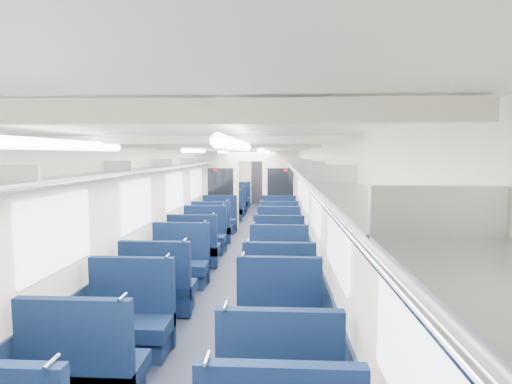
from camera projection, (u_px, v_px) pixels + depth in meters
floor at (242, 251)px, 9.25m from camera, size 2.80×18.00×0.01m
ceiling at (242, 148)px, 9.04m from camera, size 2.80×18.00×0.01m
wall_left at (181, 199)px, 9.22m from camera, size 0.02×18.00×2.35m
dado_left at (182, 235)px, 9.30m from camera, size 0.03×17.90×0.70m
wall_right at (304, 200)px, 9.07m from camera, size 0.02×18.00×2.35m
dado_right at (303, 236)px, 9.15m from camera, size 0.03×17.90×0.70m
wall_far at (260, 177)px, 18.09m from camera, size 2.80×0.02×2.35m
luggage_rack_left at (189, 164)px, 9.14m from camera, size 0.36×17.40×0.18m
luggage_rack_right at (296, 165)px, 9.00m from camera, size 0.36×17.40×0.18m
windows at (240, 191)px, 8.67m from camera, size 2.78×15.60×0.75m
ceiling_fittings at (241, 150)px, 8.78m from camera, size 2.70×16.06×0.11m
end_door at (260, 181)px, 18.05m from camera, size 0.75×0.06×2.00m
bulkhead at (250, 187)px, 11.86m from camera, size 2.80×0.10×2.35m
seat_4 at (84, 375)px, 3.44m from camera, size 0.97×0.53×1.08m
seat_6 at (129, 324)px, 4.47m from camera, size 0.97×0.53×1.08m
seat_7 at (279, 323)px, 4.49m from camera, size 0.97×0.53×1.08m
seat_8 at (158, 290)px, 5.58m from camera, size 0.97×0.53×1.08m
seat_9 at (279, 292)px, 5.50m from camera, size 0.97×0.53×1.08m
seat_10 at (180, 266)px, 6.78m from camera, size 0.97×0.53×1.08m
seat_11 at (279, 270)px, 6.57m from camera, size 0.97×0.53×1.08m
seat_12 at (194, 250)px, 7.92m from camera, size 0.97×0.53×1.08m
seat_13 at (279, 251)px, 7.85m from camera, size 0.97×0.53×1.08m
seat_14 at (204, 238)px, 9.05m from camera, size 0.97×0.53×1.08m
seat_15 at (279, 239)px, 8.91m from camera, size 0.97×0.53×1.08m
seat_16 at (212, 230)px, 10.08m from camera, size 0.97×0.53×1.08m
seat_17 at (279, 229)px, 10.13m from camera, size 0.97×0.53×1.08m
seat_18 at (219, 221)px, 11.33m from camera, size 0.97×0.53×1.08m
seat_19 at (279, 222)px, 11.28m from camera, size 0.97×0.53×1.08m
seat_20 at (228, 211)px, 13.36m from camera, size 0.97×0.53×1.08m
seat_21 at (279, 212)px, 13.21m from camera, size 0.97×0.53×1.08m
seat_22 at (232, 207)px, 14.51m from camera, size 0.97×0.53×1.08m
seat_23 at (279, 207)px, 14.52m from camera, size 0.97×0.53×1.08m
seat_24 at (235, 203)px, 15.58m from camera, size 0.97×0.53×1.08m
seat_25 at (279, 203)px, 15.49m from camera, size 0.97×0.53×1.08m
seat_26 at (239, 199)px, 16.84m from camera, size 0.97×0.53×1.08m
seat_27 at (278, 200)px, 16.59m from camera, size 0.97×0.53×1.08m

